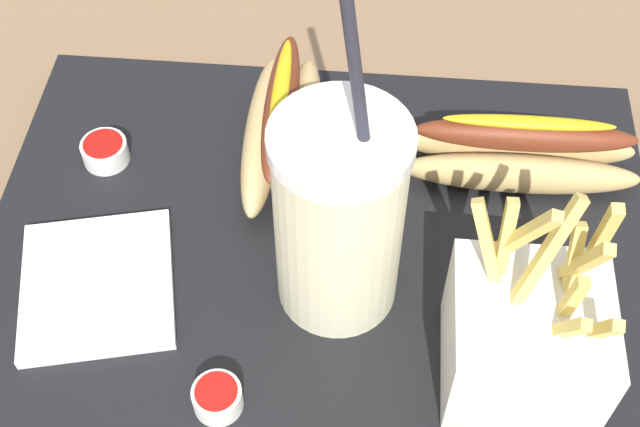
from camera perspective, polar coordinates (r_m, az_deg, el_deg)
The scene contains 9 objects.
ground_plane at distance 0.64m, azimuth -0.00°, elevation -3.25°, with size 2.40×2.40×0.02m, color #8C6B4C.
food_tray at distance 0.63m, azimuth -0.00°, elevation -2.22°, with size 0.48×0.35×0.02m, color black.
soda_cup at distance 0.53m, azimuth 1.26°, elevation -0.33°, with size 0.08×0.08×0.26m.
fries_basket at distance 0.54m, azimuth 13.44°, elevation -7.93°, with size 0.09×0.09×0.15m.
hot_dog_1 at distance 0.65m, azimuth -2.51°, elevation 5.66°, with size 0.06×0.16×0.07m.
hot_dog_2 at distance 0.65m, azimuth 13.10°, elevation 3.90°, with size 0.18×0.06×0.06m.
ketchup_cup_1 at distance 0.55m, azimuth -6.79°, elevation -11.94°, with size 0.03×0.03×0.02m.
ketchup_cup_2 at distance 0.68m, azimuth -14.01°, elevation 4.06°, with size 0.04×0.04×0.02m.
napkin_stack at distance 0.61m, azimuth -14.47°, elevation -4.57°, with size 0.10×0.11×0.01m, color white.
Camera 1 is at (0.03, -0.36, 0.52)m, focal length 48.51 mm.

